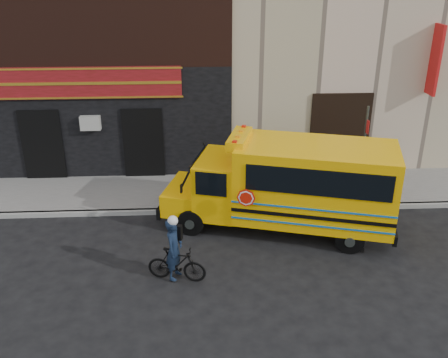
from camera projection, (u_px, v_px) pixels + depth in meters
ground at (244, 255)px, 13.90m from camera, size 120.00×120.00×0.00m
curb at (237, 210)px, 16.24m from camera, size 40.00×0.20×0.15m
sidewalk at (234, 190)px, 17.61m from camera, size 40.00×3.00×0.15m
school_bus at (292, 184)px, 14.64m from camera, size 7.22×3.89×2.92m
sign_pole at (363, 152)px, 16.03m from camera, size 0.07×0.30×3.38m
bicycle at (177, 264)px, 12.66m from camera, size 1.58×0.77×0.92m
cyclist at (174, 251)px, 12.56m from camera, size 0.58×0.71×1.66m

